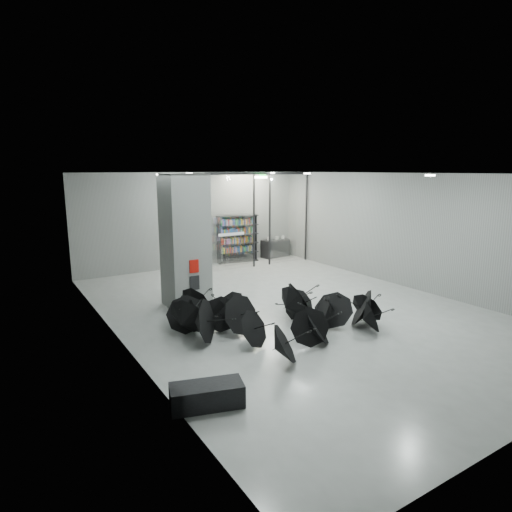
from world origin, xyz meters
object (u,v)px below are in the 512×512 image
bench (207,395)px  shop_counter (275,248)px  column (185,241)px  bookshelf (237,239)px  umbrella_cluster (267,320)px

bench → shop_counter: shop_counter is taller
bench → shop_counter: 13.45m
column → bench: size_ratio=3.11×
bookshelf → shop_counter: 2.19m
bench → shop_counter: size_ratio=0.92×
umbrella_cluster → shop_counter: bearing=54.3°
bench → bookshelf: size_ratio=0.61×
column → bookshelf: 6.60m
bench → shop_counter: (8.58, 10.35, 0.21)m
bookshelf → shop_counter: (2.10, 0.02, -0.63)m
bookshelf → bench: bearing=-113.0°
bench → bookshelf: bearing=74.3°
bench → umbrella_cluster: umbrella_cluster is taller
bench → umbrella_cluster: bearing=56.6°
column → umbrella_cluster: 3.67m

